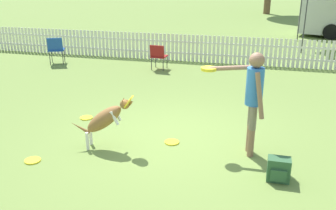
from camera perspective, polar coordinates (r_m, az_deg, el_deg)
ground_plane at (r=7.06m, az=1.28°, el=-5.05°), size 240.00×240.00×0.00m
handler_person at (r=6.23m, az=12.64°, el=2.00°), size 1.11×0.53×1.76m
leaping_dog at (r=6.56m, az=-9.49°, el=-2.02°), size 1.16×0.43×1.00m
frisbee_near_handler at (r=6.87m, az=0.59°, el=-5.68°), size 0.27×0.27×0.02m
frisbee_near_dog at (r=8.14m, az=-12.34°, el=-1.91°), size 0.27×0.27×0.02m
frisbee_midfield at (r=6.64m, az=-19.93°, el=-7.94°), size 0.27×0.27×0.02m
backpack_on_grass at (r=5.89m, az=16.50°, el=-9.43°), size 0.33×0.26×0.36m
picket_fence at (r=12.64m, az=7.66°, el=8.36°), size 25.61×0.04×0.91m
folding_chair_center at (r=11.68m, az=-1.48°, el=7.65°), size 0.48×0.50×0.80m
folding_chair_green_right at (r=12.93m, az=-16.72°, el=8.32°), size 0.64×0.65×0.89m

